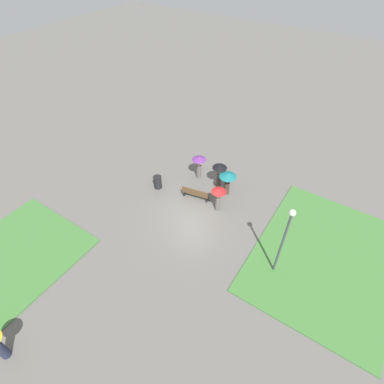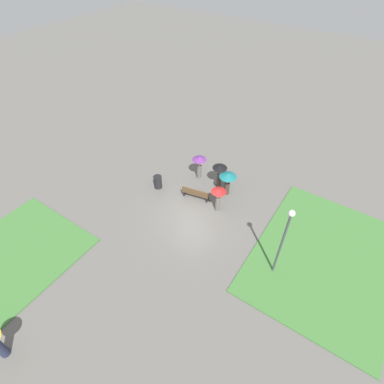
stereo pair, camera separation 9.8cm
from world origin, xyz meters
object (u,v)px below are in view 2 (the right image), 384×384
object	(u,v)px
crowd_person_teal	(228,179)
crowd_person_red	(218,195)
crowd_person_purple	(199,163)
crowd_person_black	(220,171)
lamp_post	(284,236)
park_bench	(196,193)
trash_bin	(158,182)

from	to	relation	value
crowd_person_teal	crowd_person_red	world-z (taller)	crowd_person_red
crowd_person_purple	crowd_person_black	size ratio (longest dim) A/B	1.02
lamp_post	crowd_person_purple	bearing A→B (deg)	-29.98
park_bench	crowd_person_teal	size ratio (longest dim) A/B	1.06
park_bench	trash_bin	world-z (taller)	trash_bin
park_bench	lamp_post	xyz separation A→B (m)	(-6.51, 2.34, 2.52)
park_bench	crowd_person_red	size ratio (longest dim) A/B	1.04
lamp_post	crowd_person_red	distance (m)	5.55
trash_bin	crowd_person_teal	size ratio (longest dim) A/B	0.53
crowd_person_teal	crowd_person_red	bearing A→B (deg)	-178.61
crowd_person_red	crowd_person_purple	size ratio (longest dim) A/B	0.99
crowd_person_teal	crowd_person_black	bearing A→B (deg)	57.09
crowd_person_black	trash_bin	bearing A→B (deg)	79.85
lamp_post	crowd_person_purple	size ratio (longest dim) A/B	2.57
crowd_person_teal	crowd_person_black	world-z (taller)	crowd_person_black
trash_bin	crowd_person_red	xyz separation A→B (m)	(-4.55, -0.41, 0.80)
crowd_person_black	crowd_person_red	bearing A→B (deg)	162.04
lamp_post	trash_bin	xyz separation A→B (m)	(9.32, -1.85, -2.52)
lamp_post	crowd_person_purple	xyz separation A→B (m)	(7.51, -4.33, -1.70)
park_bench	crowd_person_black	size ratio (longest dim) A/B	1.05
trash_bin	crowd_person_red	distance (m)	4.64
park_bench	crowd_person_red	bearing A→B (deg)	165.59
crowd_person_purple	trash_bin	bearing A→B (deg)	-127.90
park_bench	crowd_person_black	distance (m)	2.26
park_bench	lamp_post	bearing A→B (deg)	148.60
crowd_person_red	crowd_person_teal	bearing A→B (deg)	-94.05
crowd_person_black	park_bench	bearing A→B (deg)	116.39
crowd_person_purple	crowd_person_teal	bearing A→B (deg)	-10.93
crowd_person_red	crowd_person_purple	distance (m)	3.44
lamp_post	crowd_person_teal	bearing A→B (deg)	-38.03
crowd_person_red	trash_bin	bearing A→B (deg)	-7.90
park_bench	crowd_person_black	bearing A→B (deg)	-119.23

